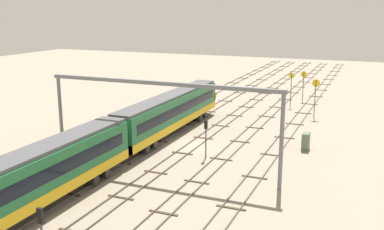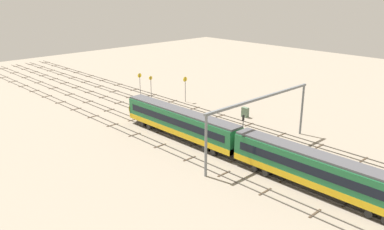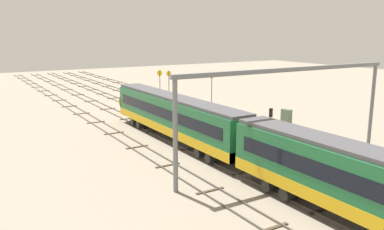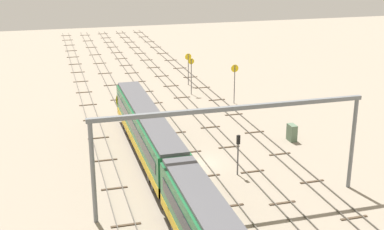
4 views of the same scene
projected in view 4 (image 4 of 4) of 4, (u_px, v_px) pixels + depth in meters
The scene contains 12 objects.
ground_plane at pixel (199, 164), 52.12m from camera, with size 190.76×190.76×0.00m, color gray.
track_near_foreground at pixel (280, 154), 54.43m from camera, with size 174.76×2.40×0.16m.
track_second_near at pixel (240, 158), 53.27m from camera, with size 174.76×2.40×0.16m.
track_middle at pixel (199, 163), 52.10m from camera, with size 174.76×2.40×0.16m.
track_with_train at pixel (155, 168), 50.94m from camera, with size 174.76×2.40×0.16m.
track_far_background at pixel (110, 173), 49.77m from camera, with size 174.76×2.40×0.16m.
overhead_gantry at pixel (232, 128), 42.03m from camera, with size 0.40×23.41×8.69m.
speed_sign_mid_trackside at pixel (188, 64), 80.79m from camera, with size 0.14×1.02×5.01m.
speed_sign_far_trackside at pixel (191, 71), 75.52m from camera, with size 0.14×0.88×5.40m.
speed_sign_distant_end at pixel (235, 78), 71.05m from camera, with size 0.14×1.07×5.51m.
signal_light_trackside_departure at pixel (238, 149), 48.81m from camera, with size 0.31×0.32×4.04m.
relay_cabinet at pixel (292, 133), 58.03m from camera, with size 1.36×0.75×1.90m.
Camera 4 is at (-45.98, 13.76, 20.94)m, focal length 48.25 mm.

